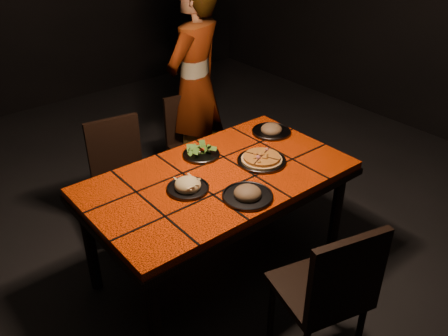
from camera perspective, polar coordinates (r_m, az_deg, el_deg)
room_shell at (r=2.54m, az=-0.76°, el=13.77°), size 6.04×7.04×3.08m
dining_table at (r=2.89m, az=-0.65°, el=-2.14°), size 1.62×0.92×0.75m
chair_near at (r=2.47m, az=12.62°, el=-14.05°), size 0.51×0.51×0.92m
chair_far_left at (r=3.47m, az=-12.31°, el=-0.26°), size 0.45×0.45×0.86m
chair_far_right at (r=3.89m, az=-3.92°, el=3.58°), size 0.42×0.42×0.82m
diner at (r=3.90m, az=-3.50°, el=9.84°), size 0.72×0.60×1.71m
plate_pizza at (r=2.98m, az=4.55°, el=1.01°), size 0.34×0.34×0.04m
plate_pasta at (r=2.71m, az=-4.38°, el=-2.22°), size 0.25×0.25×0.08m
plate_salad at (r=3.04m, az=-2.77°, el=1.90°), size 0.24×0.24×0.07m
plate_mushroom_a at (r=2.64m, az=2.85°, el=-3.11°), size 0.29×0.29×0.09m
plate_mushroom_b at (r=3.35m, az=5.73°, el=4.61°), size 0.28×0.28×0.09m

